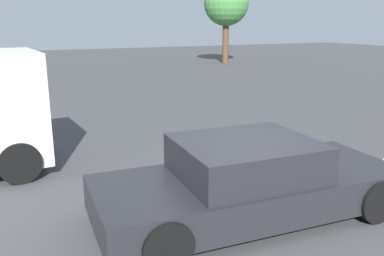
% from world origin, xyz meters
% --- Properties ---
extents(ground_plane, '(80.00, 80.00, 0.00)m').
position_xyz_m(ground_plane, '(0.00, 0.00, 0.00)').
color(ground_plane, '#424244').
extents(sedan_foreground, '(4.70, 2.15, 1.20)m').
position_xyz_m(sedan_foreground, '(0.04, -0.17, 0.55)').
color(sedan_foreground, '#232328').
rests_on(sedan_foreground, ground_plane).
extents(tree_back_left, '(3.06, 3.06, 5.62)m').
position_xyz_m(tree_back_left, '(11.57, 20.35, 4.03)').
color(tree_back_left, brown).
rests_on(tree_back_left, ground_plane).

